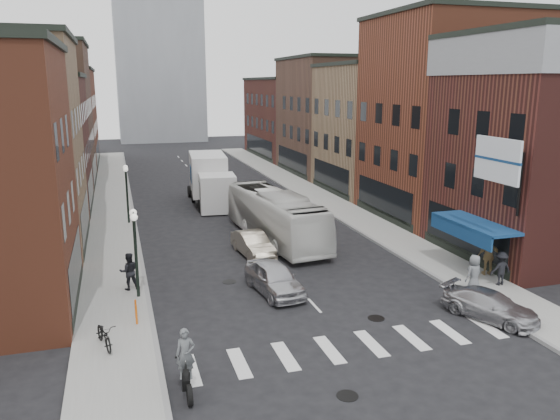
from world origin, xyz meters
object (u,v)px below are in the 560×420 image
object	(u,v)px
box_truck	(210,180)
parked_bicycle	(104,335)
transit_bus	(275,216)
sedan_left_near	(274,278)
ped_right_a	(501,268)
motorcycle_rider	(186,363)
curb_car	(490,305)
sedan_left_far	(253,244)
streetlamp_far	(126,183)
streetlamp_near	(135,238)
billboard_sign	(499,161)
ped_left_solo	(129,271)
bike_rack	(136,312)
ped_right_b	(489,256)
ped_right_c	(474,274)

from	to	relation	value
box_truck	parked_bicycle	distance (m)	24.99
transit_bus	sedan_left_near	distance (m)	8.81
ped_right_a	transit_bus	bearing A→B (deg)	-53.46
motorcycle_rider	curb_car	distance (m)	12.96
sedan_left_far	ped_right_a	xyz separation A→B (m)	(10.09, -8.33, 0.30)
streetlamp_far	sedan_left_near	world-z (taller)	streetlamp_far
streetlamp_near	motorcycle_rider	size ratio (longest dim) A/B	1.87
motorcycle_rider	transit_bus	size ratio (longest dim) A/B	0.20
transit_bus	curb_car	size ratio (longest dim) A/B	2.76
streetlamp_far	motorcycle_rider	bearing A→B (deg)	-87.18
billboard_sign	sedan_left_near	size ratio (longest dim) A/B	0.87
streetlamp_near	box_truck	bearing A→B (deg)	70.83
streetlamp_far	sedan_left_far	bearing A→B (deg)	-54.41
motorcycle_rider	ped_left_solo	size ratio (longest dim) A/B	1.25
motorcycle_rider	ped_left_solo	xyz separation A→B (m)	(-1.44, 9.38, 0.00)
bike_rack	ped_right_b	xyz separation A→B (m)	(17.20, 0.54, 0.58)
streetlamp_far	ped_right_a	distance (m)	24.24
transit_bus	ped_right_a	distance (m)	13.55
streetlamp_far	transit_bus	xyz separation A→B (m)	(8.64, -6.60, -1.37)
box_truck	ped_right_a	bearing A→B (deg)	-60.62
billboard_sign	streetlamp_near	size ratio (longest dim) A/B	0.90
sedan_left_near	ped_right_a	world-z (taller)	ped_right_a
sedan_left_far	parked_bicycle	distance (m)	12.39
streetlamp_near	transit_bus	distance (m)	11.46
streetlamp_near	ped_right_b	bearing A→B (deg)	-7.25
box_truck	motorcycle_rider	distance (m)	27.91
streetlamp_far	sedan_left_near	xyz separation A→B (m)	(6.13, -15.00, -2.19)
ped_right_b	ped_right_c	bearing A→B (deg)	55.95
motorcycle_rider	curb_car	size ratio (longest dim) A/B	0.55
sedan_left_far	ped_left_solo	distance (m)	7.90
motorcycle_rider	ped_right_c	world-z (taller)	motorcycle_rider
billboard_sign	curb_car	world-z (taller)	billboard_sign
billboard_sign	curb_car	xyz separation A→B (m)	(-2.09, -2.88, -5.55)
motorcycle_rider	bike_rack	bearing A→B (deg)	110.13
billboard_sign	motorcycle_rider	bearing A→B (deg)	-161.88
ped_right_c	ped_right_a	bearing A→B (deg)	179.12
parked_bicycle	ped_right_c	bearing A→B (deg)	-12.67
billboard_sign	streetlamp_far	size ratio (longest dim) A/B	0.90
parked_bicycle	bike_rack	bearing A→B (deg)	43.32
sedan_left_far	curb_car	distance (m)	13.39
ped_right_c	sedan_left_far	bearing A→B (deg)	-62.80
sedan_left_far	ped_right_b	xyz separation A→B (m)	(10.43, -6.99, 0.47)
ped_right_b	streetlamp_far	bearing A→B (deg)	-27.55
ped_right_b	ped_right_c	world-z (taller)	ped_right_b
sedan_left_near	sedan_left_far	size ratio (longest dim) A/B	1.05
curb_car	ped_left_solo	xyz separation A→B (m)	(-14.24, 7.39, 0.45)
parked_bicycle	curb_car	bearing A→B (deg)	-21.39
sedan_left_far	parked_bicycle	world-z (taller)	sedan_left_far
ped_left_solo	ped_right_b	xyz separation A→B (m)	(17.34, -3.17, 0.10)
bike_rack	sedan_left_far	size ratio (longest dim) A/B	0.20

